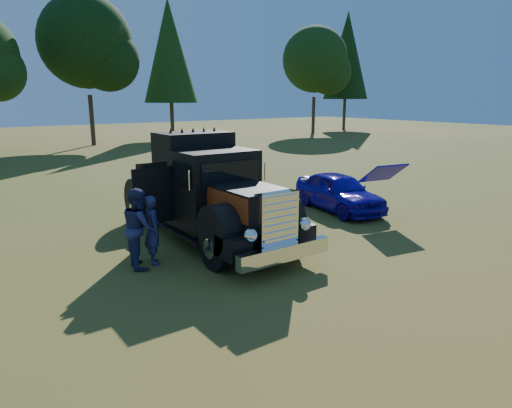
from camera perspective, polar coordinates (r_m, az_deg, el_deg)
The scene contains 5 objects.
ground at distance 12.52m, azimuth 2.49°, elevation -5.33°, with size 120.00×120.00×0.00m, color #314E17.
diamond_t_truck at distance 12.81m, azimuth -5.83°, elevation 0.99°, with size 3.38×7.16×3.00m.
hotrod_coupe at distance 16.54m, azimuth 10.34°, elevation 1.53°, with size 2.29×4.35×1.89m.
spectator_near at distance 11.31m, azimuth -12.77°, elevation -3.19°, with size 0.62×0.41×1.70m, color #212A4E.
spectator_far at distance 11.17m, azimuth -14.39°, elevation -2.90°, with size 0.93×0.73×1.92m, color #1A273D.
Camera 1 is at (-7.34, -9.32, 3.99)m, focal length 32.00 mm.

